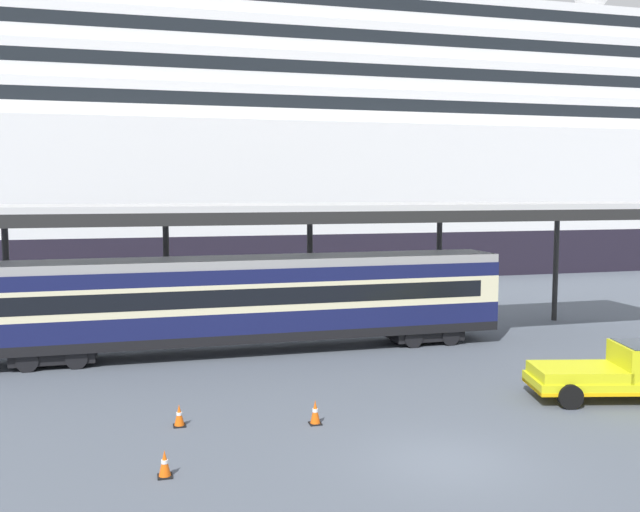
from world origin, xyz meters
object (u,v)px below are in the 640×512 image
at_px(train_carriage, 251,299).
at_px(traffic_cone_far, 315,412).
at_px(service_truck, 624,370).
at_px(traffic_cone_near, 179,416).
at_px(traffic_cone_mid, 165,464).
at_px(cruise_ship, 223,150).

height_order(train_carriage, traffic_cone_far, train_carriage).
height_order(service_truck, traffic_cone_near, service_truck).
bearing_deg(traffic_cone_mid, traffic_cone_near, 80.98).
relative_size(cruise_ship, train_carriage, 6.27).
distance_m(cruise_ship, service_truck, 47.59).
xyz_separation_m(train_carriage, traffic_cone_near, (-3.62, -8.88, -1.98)).
bearing_deg(train_carriage, service_truck, -42.32).
relative_size(train_carriage, traffic_cone_near, 33.18).
distance_m(service_truck, traffic_cone_mid, 15.39).
height_order(train_carriage, service_truck, train_carriage).
bearing_deg(traffic_cone_mid, service_truck, 9.42).
relative_size(traffic_cone_near, traffic_cone_far, 0.90).
bearing_deg(traffic_cone_near, cruise_ship, 81.14).
xyz_separation_m(cruise_ship, traffic_cone_near, (-6.99, -44.86, -10.32)).
bearing_deg(cruise_ship, service_truck, -80.61).
height_order(traffic_cone_near, traffic_cone_mid, traffic_cone_mid).
height_order(service_truck, traffic_cone_mid, service_truck).
height_order(cruise_ship, traffic_cone_far, cruise_ship).
bearing_deg(traffic_cone_far, traffic_cone_mid, -148.61).
height_order(train_carriage, traffic_cone_near, train_carriage).
height_order(train_carriage, traffic_cone_mid, train_carriage).
xyz_separation_m(train_carriage, service_truck, (10.98, -10.00, -1.32)).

